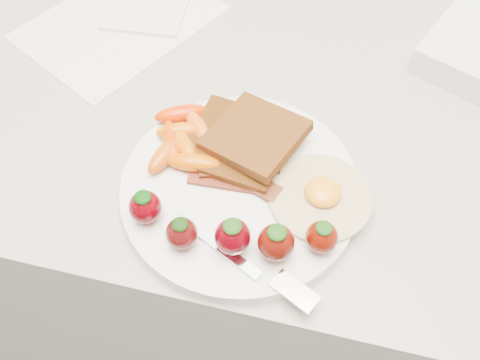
# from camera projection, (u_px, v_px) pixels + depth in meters

# --- Properties ---
(counter) EXTENTS (2.00, 0.60, 0.90)m
(counter) POSITION_uv_depth(u_px,v_px,m) (264.00, 250.00, 1.07)
(counter) COLOR gray
(counter) RESTS_ON ground
(plate) EXTENTS (0.27, 0.27, 0.02)m
(plate) POSITION_uv_depth(u_px,v_px,m) (240.00, 189.00, 0.61)
(plate) COLOR white
(plate) RESTS_ON counter
(toast_lower) EXTENTS (0.12, 0.12, 0.01)m
(toast_lower) POSITION_uv_depth(u_px,v_px,m) (237.00, 143.00, 0.63)
(toast_lower) COLOR black
(toast_lower) RESTS_ON plate
(toast_upper) EXTENTS (0.13, 0.13, 0.02)m
(toast_upper) POSITION_uv_depth(u_px,v_px,m) (255.00, 136.00, 0.61)
(toast_upper) COLOR #412707
(toast_upper) RESTS_ON toast_lower
(fried_egg) EXTENTS (0.13, 0.13, 0.02)m
(fried_egg) POSITION_uv_depth(u_px,v_px,m) (321.00, 196.00, 0.59)
(fried_egg) COLOR beige
(fried_egg) RESTS_ON plate
(bacon_strips) EXTENTS (0.11, 0.06, 0.01)m
(bacon_strips) POSITION_uv_depth(u_px,v_px,m) (237.00, 175.00, 0.60)
(bacon_strips) COLOR #460E11
(bacon_strips) RESTS_ON plate
(baby_carrots) EXTENTS (0.10, 0.12, 0.02)m
(baby_carrots) POSITION_uv_depth(u_px,v_px,m) (182.00, 139.00, 0.62)
(baby_carrots) COLOR #D06003
(baby_carrots) RESTS_ON plate
(strawberries) EXTENTS (0.22, 0.06, 0.05)m
(strawberries) POSITION_uv_depth(u_px,v_px,m) (233.00, 232.00, 0.54)
(strawberries) COLOR #540007
(strawberries) RESTS_ON plate
(fork) EXTENTS (0.17, 0.08, 0.00)m
(fork) POSITION_uv_depth(u_px,v_px,m) (251.00, 265.00, 0.54)
(fork) COLOR white
(fork) RESTS_ON plate
(paper_sheet) EXTENTS (0.30, 0.33, 0.00)m
(paper_sheet) POSITION_uv_depth(u_px,v_px,m) (120.00, 22.00, 0.78)
(paper_sheet) COLOR silver
(paper_sheet) RESTS_ON counter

